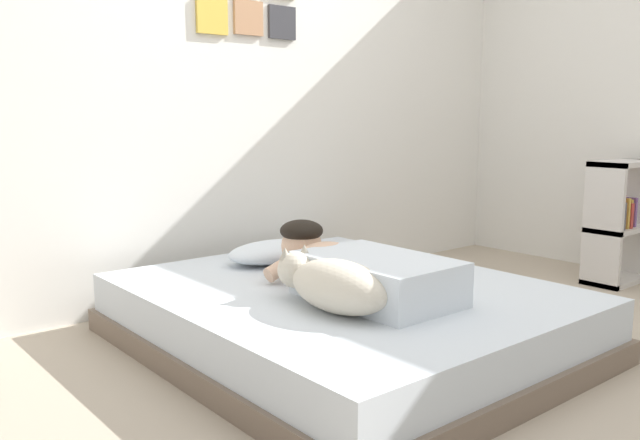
{
  "coord_description": "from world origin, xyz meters",
  "views": [
    {
      "loc": [
        -2.12,
        -1.54,
        1.02
      ],
      "look_at": [
        -0.13,
        0.86,
        0.53
      ],
      "focal_mm": 36.98,
      "sensor_mm": 36.0,
      "label": 1
    }
  ],
  "objects_px": {
    "cell_phone": "(414,297)",
    "bookshelf": "(618,221)",
    "bed": "(344,316)",
    "dog": "(334,284)",
    "coffee_cup": "(308,262)",
    "person_lying": "(354,269)",
    "pillow": "(274,252)"
  },
  "relations": [
    {
      "from": "cell_phone",
      "to": "bookshelf",
      "type": "distance_m",
      "value": 1.96
    },
    {
      "from": "bed",
      "to": "bookshelf",
      "type": "distance_m",
      "value": 2.08
    },
    {
      "from": "bed",
      "to": "dog",
      "type": "xyz_separation_m",
      "value": [
        -0.27,
        -0.25,
        0.24
      ]
    },
    {
      "from": "coffee_cup",
      "to": "bed",
      "type": "bearing_deg",
      "value": -102.65
    },
    {
      "from": "person_lying",
      "to": "dog",
      "type": "bearing_deg",
      "value": -149.94
    },
    {
      "from": "person_lying",
      "to": "bed",
      "type": "bearing_deg",
      "value": 68.85
    },
    {
      "from": "bed",
      "to": "person_lying",
      "type": "xyz_separation_m",
      "value": [
        -0.04,
        -0.12,
        0.25
      ]
    },
    {
      "from": "pillow",
      "to": "bookshelf",
      "type": "relative_size",
      "value": 0.69
    },
    {
      "from": "dog",
      "to": "cell_phone",
      "type": "distance_m",
      "value": 0.39
    },
    {
      "from": "bed",
      "to": "cell_phone",
      "type": "distance_m",
      "value": 0.37
    },
    {
      "from": "pillow",
      "to": "coffee_cup",
      "type": "relative_size",
      "value": 4.16
    },
    {
      "from": "pillow",
      "to": "cell_phone",
      "type": "xyz_separation_m",
      "value": [
        0.05,
        -0.91,
        -0.05
      ]
    },
    {
      "from": "pillow",
      "to": "cell_phone",
      "type": "height_order",
      "value": "pillow"
    },
    {
      "from": "coffee_cup",
      "to": "cell_phone",
      "type": "relative_size",
      "value": 0.89
    },
    {
      "from": "dog",
      "to": "coffee_cup",
      "type": "distance_m",
      "value": 0.7
    },
    {
      "from": "pillow",
      "to": "bed",
      "type": "bearing_deg",
      "value": -94.32
    },
    {
      "from": "person_lying",
      "to": "cell_phone",
      "type": "distance_m",
      "value": 0.27
    },
    {
      "from": "pillow",
      "to": "cell_phone",
      "type": "distance_m",
      "value": 0.92
    },
    {
      "from": "person_lying",
      "to": "cell_phone",
      "type": "xyz_separation_m",
      "value": [
        0.14,
        -0.21,
        -0.1
      ]
    },
    {
      "from": "bed",
      "to": "pillow",
      "type": "bearing_deg",
      "value": 85.68
    },
    {
      "from": "coffee_cup",
      "to": "cell_phone",
      "type": "height_order",
      "value": "coffee_cup"
    },
    {
      "from": "bed",
      "to": "bookshelf",
      "type": "bearing_deg",
      "value": -6.1
    },
    {
      "from": "bed",
      "to": "pillow",
      "type": "xyz_separation_m",
      "value": [
        0.04,
        0.59,
        0.19
      ]
    },
    {
      "from": "bookshelf",
      "to": "coffee_cup",
      "type": "bearing_deg",
      "value": 163.8
    },
    {
      "from": "person_lying",
      "to": "cell_phone",
      "type": "relative_size",
      "value": 6.57
    },
    {
      "from": "coffee_cup",
      "to": "person_lying",
      "type": "bearing_deg",
      "value": -104.82
    },
    {
      "from": "dog",
      "to": "coffee_cup",
      "type": "relative_size",
      "value": 4.6
    },
    {
      "from": "bookshelf",
      "to": "person_lying",
      "type": "bearing_deg",
      "value": 177.19
    },
    {
      "from": "pillow",
      "to": "bookshelf",
      "type": "bearing_deg",
      "value": -21.84
    },
    {
      "from": "bed",
      "to": "cell_phone",
      "type": "bearing_deg",
      "value": -74.13
    },
    {
      "from": "person_lying",
      "to": "coffee_cup",
      "type": "bearing_deg",
      "value": 75.18
    },
    {
      "from": "person_lying",
      "to": "dog",
      "type": "relative_size",
      "value": 1.6
    }
  ]
}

